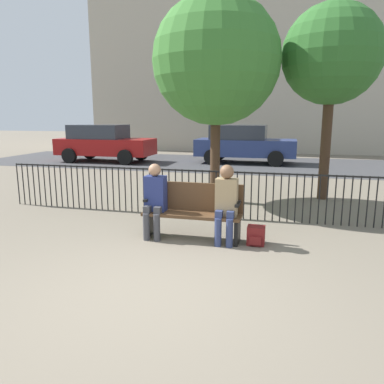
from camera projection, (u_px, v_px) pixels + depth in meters
ground_plane at (151, 291)px, 4.37m from camera, size 80.00×80.00×0.00m
park_bench at (193, 209)px, 6.18m from camera, size 1.62×0.45×0.92m
seated_person_0 at (155, 197)px, 6.17m from camera, size 0.34×0.39×1.24m
seated_person_1 at (226, 200)px, 5.88m from camera, size 0.34×0.39×1.26m
backpack at (256, 236)px, 5.92m from camera, size 0.27×0.27×0.30m
fence_railing at (209, 190)px, 7.48m from camera, size 9.01×0.03×0.95m
tree_0 at (216, 61)px, 8.37m from camera, size 2.89×2.89×4.67m
tree_1 at (332, 55)px, 8.57m from camera, size 2.28×2.28×4.53m
street_surface at (251, 164)px, 15.75m from camera, size 24.00×6.00×0.01m
parked_car_0 at (244, 143)px, 15.99m from camera, size 4.20×1.94×1.62m
parked_car_1 at (104, 143)px, 16.51m from camera, size 4.20×1.94×1.62m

